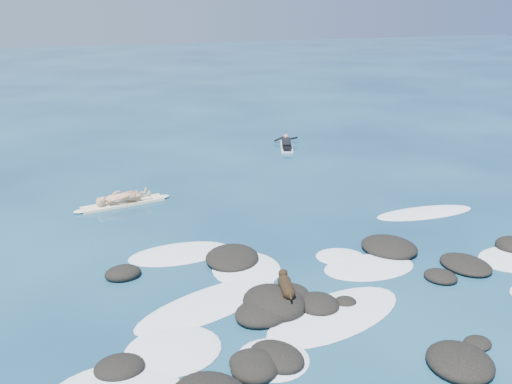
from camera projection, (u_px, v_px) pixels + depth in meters
name	position (u px, v px, depth m)	size (l,w,h in m)	color
ground	(310.00, 269.00, 15.20)	(160.00, 160.00, 0.00)	#0A2642
reef_rocks	(326.00, 304.00, 13.22)	(13.08, 7.89, 0.62)	black
breaking_foam	(319.00, 290.00, 14.09)	(14.38, 7.65, 0.12)	white
standing_surfer_rig	(122.00, 184.00, 19.64)	(3.44, 1.09, 1.96)	#F2E9C1
paddling_surfer_rig	(286.00, 144.00, 27.50)	(1.58, 2.62, 0.46)	silver
dog	(286.00, 286.00, 13.22)	(0.48, 1.22, 0.78)	black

